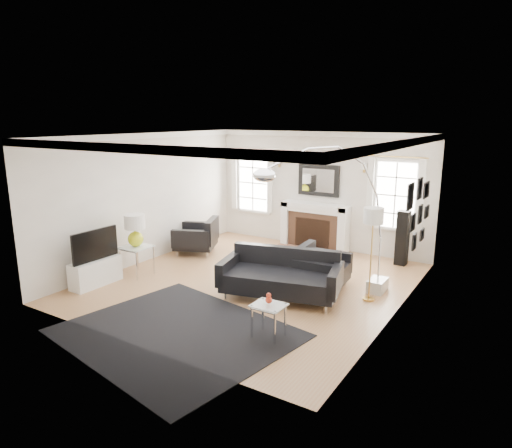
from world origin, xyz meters
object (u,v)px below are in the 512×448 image
Objects in this scene: coffee_table at (255,268)px; armchair_right at (319,269)px; armchair_left at (198,237)px; arc_floor_lamp at (324,214)px; gourd_lamp at (135,228)px; sofa at (281,277)px; fireplace at (314,227)px.

armchair_right is at bearing 32.51° from coffee_table.
armchair_left is 1.26× the size of armchair_right.
coffee_table is 0.34× the size of arc_floor_lamp.
armchair_left is 2.62m from coffee_table.
armchair_left is 0.47× the size of arc_floor_lamp.
armchair_right is 1.57× the size of gourd_lamp.
sofa is 1.34m from arc_floor_lamp.
gourd_lamp is (-2.39, -0.67, 0.59)m from coffee_table.
coffee_table is at bearing -163.64° from arc_floor_lamp.
armchair_left is at bearing 166.47° from arc_floor_lamp.
coffee_table is (2.33, -1.20, 0.01)m from armchair_left.
armchair_left is 3.39m from armchair_right.
gourd_lamp is at bearing -120.92° from fireplace.
gourd_lamp is (-3.41, -1.32, 0.61)m from armchair_right.
coffee_table is (0.19, -3.00, -0.15)m from fireplace.
fireplace reaches higher than armchair_left.
fireplace is at bearing 93.70° from coffee_table.
armchair_right is 1.20m from coffee_table.
gourd_lamp reaches higher than coffee_table.
armchair_left is 1.97× the size of gourd_lamp.
arc_floor_lamp is (3.60, 1.03, 0.51)m from gourd_lamp.
sofa is at bearing -117.05° from armchair_right.
fireplace is 3.01m from coffee_table.
arc_floor_lamp is (0.58, 0.47, 1.12)m from sofa.
arc_floor_lamp is at bearing 15.94° from gourd_lamp.
armchair_right is 0.37× the size of arc_floor_lamp.
coffee_table is 1.67m from arc_floor_lamp.
gourd_lamp is 3.77m from arc_floor_lamp.
coffee_table is at bearing -27.30° from armchair_left.
armchair_left is at bearing 88.09° from gourd_lamp.
gourd_lamp is (-2.20, -3.67, 0.44)m from fireplace.
arc_floor_lamp is at bearing -62.18° from fireplace.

